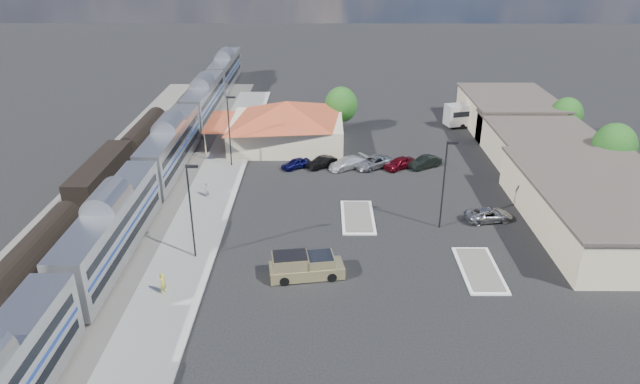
{
  "coord_description": "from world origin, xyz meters",
  "views": [
    {
      "loc": [
        0.45,
        -50.09,
        26.62
      ],
      "look_at": [
        0.13,
        2.21,
        2.8
      ],
      "focal_mm": 32.0,
      "sensor_mm": 36.0,
      "label": 1
    }
  ],
  "objects_px": {
    "suv": "(489,215)",
    "coach_bus": "(480,113)",
    "pickup_truck": "(307,266)",
    "station_depot": "(286,123)"
  },
  "relations": [
    {
      "from": "station_depot",
      "to": "coach_bus",
      "type": "bearing_deg",
      "value": 17.39
    },
    {
      "from": "station_depot",
      "to": "pickup_truck",
      "type": "distance_m",
      "value": 33.28
    },
    {
      "from": "coach_bus",
      "to": "suv",
      "type": "bearing_deg",
      "value": 153.24
    },
    {
      "from": "coach_bus",
      "to": "pickup_truck",
      "type": "bearing_deg",
      "value": 134.71
    },
    {
      "from": "suv",
      "to": "coach_bus",
      "type": "bearing_deg",
      "value": -22.61
    },
    {
      "from": "station_depot",
      "to": "suv",
      "type": "distance_m",
      "value": 31.43
    },
    {
      "from": "suv",
      "to": "coach_bus",
      "type": "xyz_separation_m",
      "value": [
        6.8,
        31.48,
        1.33
      ]
    },
    {
      "from": "pickup_truck",
      "to": "coach_bus",
      "type": "distance_m",
      "value": 48.82
    },
    {
      "from": "station_depot",
      "to": "suv",
      "type": "bearing_deg",
      "value": -46.0
    },
    {
      "from": "pickup_truck",
      "to": "coach_bus",
      "type": "bearing_deg",
      "value": -39.67
    }
  ]
}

